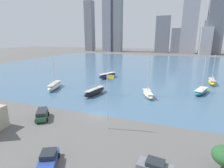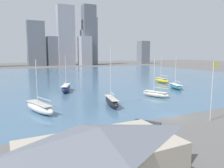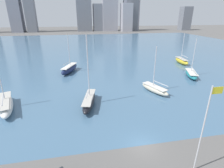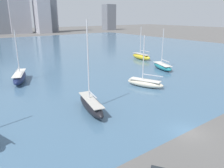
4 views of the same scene
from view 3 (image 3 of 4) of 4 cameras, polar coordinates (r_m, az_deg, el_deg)
ground_plane at (r=24.60m, az=10.12°, el=-19.14°), size 500.00×500.00×0.00m
harbor_water at (r=88.94m, az=-5.94°, el=11.28°), size 180.00×140.00×0.00m
flag_pole at (r=20.03m, az=27.74°, el=-12.62°), size 1.24×0.14×10.03m
distant_city_skyline at (r=188.94m, az=-8.67°, el=24.02°), size 206.51×22.49×66.31m
sailboat_yellow at (r=65.96m, az=21.78°, el=7.05°), size 2.59×8.12×10.17m
sailboat_navy at (r=53.18m, az=-13.74°, el=4.84°), size 5.68×9.66×10.75m
sailboat_cream at (r=39.46m, az=13.77°, el=-1.51°), size 4.78×7.75×9.98m
sailboat_teal at (r=52.80m, az=24.47°, el=3.04°), size 5.44×8.79×10.33m
sailboat_white at (r=36.68m, az=-31.40°, el=-5.76°), size 5.18×10.03×10.16m
sailboat_black at (r=32.89m, az=-7.48°, el=-5.48°), size 3.82×9.17×12.99m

